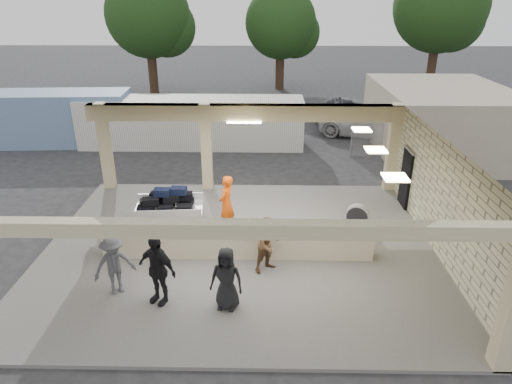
{
  "coord_description": "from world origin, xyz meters",
  "views": [
    {
      "loc": [
        0.77,
        -12.32,
        7.38
      ],
      "look_at": [
        0.52,
        1.0,
        1.54
      ],
      "focal_mm": 32.0,
      "sensor_mm": 36.0,
      "label": 1
    }
  ],
  "objects_px": {
    "passenger_c": "(114,265)",
    "container_white": "(192,122)",
    "container_blue": "(28,118)",
    "drum_fan": "(358,216)",
    "car_dark": "(352,112)",
    "baggage_handler": "(226,204)",
    "passenger_b": "(157,269)",
    "car_white_a": "(371,122)",
    "passenger_a": "(269,244)",
    "luggage_cart": "(168,205)",
    "baggage_counter": "(238,241)",
    "car_white_b": "(485,124)",
    "passenger_d": "(226,279)"
  },
  "relations": [
    {
      "from": "baggage_counter",
      "to": "container_blue",
      "type": "height_order",
      "value": "container_blue"
    },
    {
      "from": "drum_fan",
      "to": "passenger_a",
      "type": "distance_m",
      "value": 3.92
    },
    {
      "from": "baggage_handler",
      "to": "car_white_a",
      "type": "bearing_deg",
      "value": 169.59
    },
    {
      "from": "drum_fan",
      "to": "passenger_b",
      "type": "height_order",
      "value": "passenger_b"
    },
    {
      "from": "baggage_handler",
      "to": "car_white_b",
      "type": "xyz_separation_m",
      "value": [
        13.48,
        11.51,
        -0.38
      ]
    },
    {
      "from": "baggage_handler",
      "to": "container_white",
      "type": "distance_m",
      "value": 9.83
    },
    {
      "from": "passenger_b",
      "to": "car_white_b",
      "type": "bearing_deg",
      "value": 73.25
    },
    {
      "from": "passenger_d",
      "to": "luggage_cart",
      "type": "bearing_deg",
      "value": 128.32
    },
    {
      "from": "car_dark",
      "to": "container_white",
      "type": "bearing_deg",
      "value": 119.06
    },
    {
      "from": "passenger_b",
      "to": "car_dark",
      "type": "height_order",
      "value": "passenger_b"
    },
    {
      "from": "container_blue",
      "to": "passenger_b",
      "type": "bearing_deg",
      "value": -57.93
    },
    {
      "from": "luggage_cart",
      "to": "drum_fan",
      "type": "height_order",
      "value": "luggage_cart"
    },
    {
      "from": "passenger_b",
      "to": "car_dark",
      "type": "relative_size",
      "value": 0.43
    },
    {
      "from": "passenger_c",
      "to": "car_white_a",
      "type": "distance_m",
      "value": 17.77
    },
    {
      "from": "luggage_cart",
      "to": "passenger_c",
      "type": "bearing_deg",
      "value": -103.75
    },
    {
      "from": "container_blue",
      "to": "drum_fan",
      "type": "bearing_deg",
      "value": -35.13
    },
    {
      "from": "baggage_counter",
      "to": "container_blue",
      "type": "bearing_deg",
      "value": 135.71
    },
    {
      "from": "passenger_a",
      "to": "car_dark",
      "type": "distance_m",
      "value": 17.24
    },
    {
      "from": "drum_fan",
      "to": "container_blue",
      "type": "height_order",
      "value": "container_blue"
    },
    {
      "from": "container_blue",
      "to": "container_white",
      "type": "bearing_deg",
      "value": -4.69
    },
    {
      "from": "container_white",
      "to": "container_blue",
      "type": "relative_size",
      "value": 1.1
    },
    {
      "from": "passenger_b",
      "to": "container_white",
      "type": "xyz_separation_m",
      "value": [
        -1.09,
        13.36,
        0.19
      ]
    },
    {
      "from": "luggage_cart",
      "to": "passenger_b",
      "type": "height_order",
      "value": "passenger_b"
    },
    {
      "from": "baggage_handler",
      "to": "passenger_a",
      "type": "xyz_separation_m",
      "value": [
        1.36,
        -2.36,
        -0.14
      ]
    },
    {
      "from": "car_white_a",
      "to": "car_dark",
      "type": "height_order",
      "value": "car_white_a"
    },
    {
      "from": "baggage_counter",
      "to": "passenger_a",
      "type": "bearing_deg",
      "value": -38.93
    },
    {
      "from": "drum_fan",
      "to": "passenger_d",
      "type": "distance_m",
      "value": 5.84
    },
    {
      "from": "container_blue",
      "to": "car_white_a",
      "type": "bearing_deg",
      "value": 1.71
    },
    {
      "from": "baggage_counter",
      "to": "container_white",
      "type": "bearing_deg",
      "value": 104.97
    },
    {
      "from": "passenger_c",
      "to": "container_blue",
      "type": "relative_size",
      "value": 0.16
    },
    {
      "from": "passenger_c",
      "to": "container_white",
      "type": "height_order",
      "value": "container_white"
    },
    {
      "from": "drum_fan",
      "to": "container_blue",
      "type": "xyz_separation_m",
      "value": [
        -15.47,
        9.51,
        0.78
      ]
    },
    {
      "from": "luggage_cart",
      "to": "car_white_a",
      "type": "relative_size",
      "value": 0.43
    },
    {
      "from": "passenger_a",
      "to": "car_white_b",
      "type": "relative_size",
      "value": 0.38
    },
    {
      "from": "passenger_b",
      "to": "passenger_d",
      "type": "relative_size",
      "value": 1.14
    },
    {
      "from": "luggage_cart",
      "to": "passenger_b",
      "type": "xyz_separation_m",
      "value": [
        0.58,
        -4.24,
        0.24
      ]
    },
    {
      "from": "drum_fan",
      "to": "car_dark",
      "type": "bearing_deg",
      "value": 101.26
    },
    {
      "from": "passenger_b",
      "to": "passenger_c",
      "type": "height_order",
      "value": "passenger_b"
    },
    {
      "from": "passenger_a",
      "to": "passenger_b",
      "type": "height_order",
      "value": "passenger_b"
    },
    {
      "from": "car_white_a",
      "to": "container_white",
      "type": "relative_size",
      "value": 0.48
    },
    {
      "from": "luggage_cart",
      "to": "container_white",
      "type": "relative_size",
      "value": 0.21
    },
    {
      "from": "passenger_a",
      "to": "passenger_c",
      "type": "xyz_separation_m",
      "value": [
        -3.99,
        -1.14,
        0.01
      ]
    },
    {
      "from": "car_dark",
      "to": "container_blue",
      "type": "relative_size",
      "value": 0.42
    },
    {
      "from": "luggage_cart",
      "to": "car_dark",
      "type": "distance_m",
      "value": 16.16
    },
    {
      "from": "baggage_handler",
      "to": "car_dark",
      "type": "bearing_deg",
      "value": 176.77
    },
    {
      "from": "drum_fan",
      "to": "car_dark",
      "type": "xyz_separation_m",
      "value": [
        2.22,
        13.91,
        0.16
      ]
    },
    {
      "from": "passenger_a",
      "to": "container_blue",
      "type": "bearing_deg",
      "value": 99.78
    },
    {
      "from": "car_dark",
      "to": "passenger_a",
      "type": "bearing_deg",
      "value": 164.76
    },
    {
      "from": "passenger_c",
      "to": "car_white_a",
      "type": "xyz_separation_m",
      "value": [
        9.77,
        14.85,
        -0.15
      ]
    },
    {
      "from": "passenger_c",
      "to": "drum_fan",
      "type": "bearing_deg",
      "value": -3.4
    }
  ]
}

